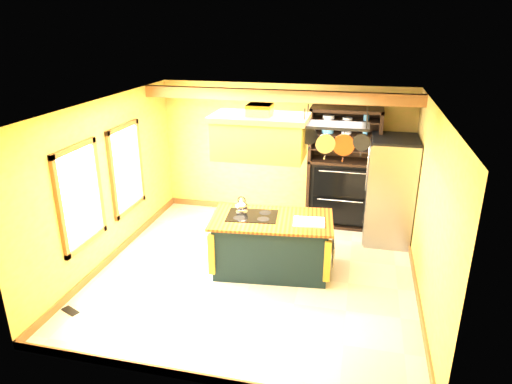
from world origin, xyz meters
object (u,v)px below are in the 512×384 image
at_px(kitchen_island, 271,244).
at_px(hutch, 342,181).
at_px(range_hood, 260,135).
at_px(refrigerator, 389,192).
at_px(pot_rack, 336,132).

relative_size(kitchen_island, hutch, 0.86).
xyz_separation_m(kitchen_island, range_hood, (-0.20, -0.00, 1.78)).
distance_m(range_hood, refrigerator, 2.92).
relative_size(kitchen_island, refrigerator, 1.06).
bearing_deg(kitchen_island, pot_rack, -5.96).
bearing_deg(refrigerator, range_hood, -141.66).
bearing_deg(pot_rack, kitchen_island, -179.87).
xyz_separation_m(range_hood, pot_rack, (1.10, 0.00, 0.11)).
bearing_deg(hutch, refrigerator, -29.60).
xyz_separation_m(kitchen_island, pot_rack, (0.91, 0.00, 1.88)).
xyz_separation_m(pot_rack, refrigerator, (0.94, 1.62, -1.43)).
distance_m(range_hood, hutch, 2.77).
distance_m(kitchen_island, pot_rack, 2.09).
height_order(range_hood, refrigerator, range_hood).
bearing_deg(range_hood, hutch, 60.99).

